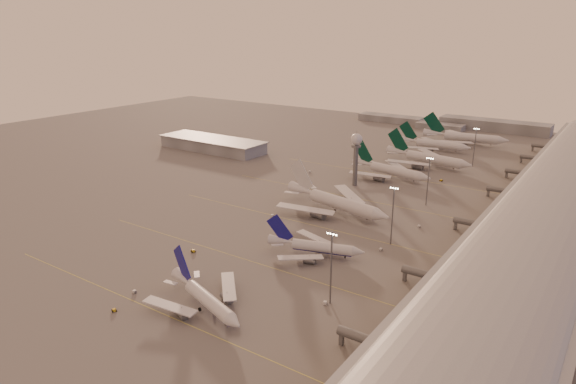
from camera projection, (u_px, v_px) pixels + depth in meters
The scene contains 27 objects.
ground at pixel (199, 259), 196.74m from camera, with size 700.00×700.00×0.00m, color #504D4E.
taxiway_markings at pixel (338, 230), 224.65m from camera, with size 180.00×185.25×0.02m.
terminal at pixel (557, 207), 222.13m from camera, with size 57.00×362.00×23.04m.
hangar at pixel (213, 144), 369.81m from camera, with size 82.00×27.00×8.50m.
radar_tower at pixel (356, 149), 281.92m from camera, with size 6.40×6.40×31.10m.
mast_a at pixel (331, 264), 161.40m from camera, with size 3.60×0.56×25.00m.
mast_b at pixel (393, 213), 206.23m from camera, with size 3.60×0.56×25.00m.
mast_c at pixel (428, 179), 252.13m from camera, with size 3.60×0.56×25.00m.
mast_d at pixel (475, 145), 323.93m from camera, with size 3.60×0.56×25.00m.
distant_horizon at pixel (460, 124), 449.64m from camera, with size 165.00×37.50×9.00m.
narrowbody_near at pixel (205, 300), 160.92m from camera, with size 39.97×31.36×16.19m.
narrowbody_mid at pixel (316, 248), 199.08m from camera, with size 38.38×30.19×15.39m.
widebody_white at pixel (336, 205), 245.35m from camera, with size 61.47×48.77×21.88m.
greentail_a at pixel (391, 172), 301.78m from camera, with size 53.47×42.79×19.60m.
greentail_b at pixel (428, 160), 327.24m from camera, with size 59.33×47.61×21.63m.
greentail_c at pixel (434, 146), 368.83m from camera, with size 53.12×42.89×19.29m.
greentail_d at pixel (465, 139), 387.26m from camera, with size 63.11×50.70×22.97m.
gsv_truck_a at pixel (135, 291), 171.21m from camera, with size 5.37×2.15×2.14m.
gsv_tug_near at pixel (114, 310), 160.47m from camera, with size 3.07×3.67×0.90m.
gsv_catering_a at pixel (326, 299), 163.89m from camera, with size 5.98×3.99×4.51m.
gsv_tug_mid at pixel (193, 251), 202.61m from camera, with size 4.27×3.71×1.05m.
gsv_truck_b at pixel (382, 248), 203.75m from camera, with size 5.38×2.11×2.16m.
gsv_truck_c at pixel (273, 215), 240.00m from camera, with size 6.07×3.09×2.34m.
gsv_catering_b at pixel (420, 223), 227.12m from camera, with size 5.41×2.93×4.26m.
gsv_tug_far at pixel (336, 199), 263.07m from camera, with size 4.24×4.19×1.06m.
gsv_truck_d at pixel (310, 170), 313.36m from camera, with size 3.76×6.41×2.44m.
gsv_tug_hangar at pixel (441, 180), 295.72m from camera, with size 3.79×2.51×1.02m.
Camera 1 is at (129.41, -128.70, 85.10)m, focal length 32.00 mm.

